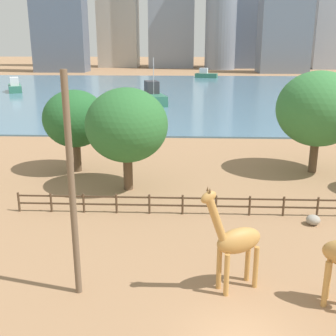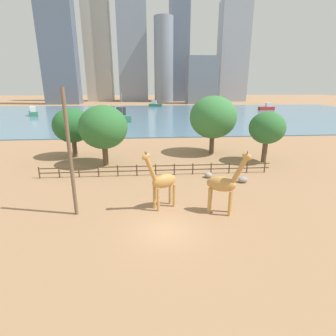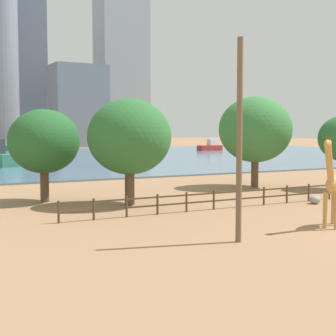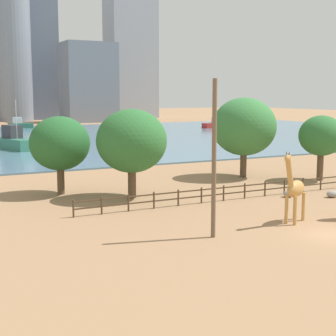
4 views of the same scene
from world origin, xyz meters
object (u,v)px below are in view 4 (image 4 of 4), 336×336
giraffe_tall (295,189)px  boat_tug (15,141)px  boat_sailboat (215,124)px  boulder_near_fence (332,194)px  tree_right_tall (321,136)px  tree_center_broad (60,144)px  boat_barge (20,124)px  tree_left_large (132,141)px  tree_left_small (244,127)px  utility_pole (214,159)px  boulder_by_pole (288,194)px

giraffe_tall → boat_tug: bearing=-109.7°
boat_sailboat → boulder_near_fence: bearing=59.9°
boat_sailboat → tree_right_tall: bearing=61.1°
tree_center_broad → boat_barge: (14.66, 91.47, -3.34)m
tree_left_large → tree_left_small: tree_left_small is taller
utility_pole → boat_tug: utility_pole is taller
utility_pole → tree_center_broad: (-4.54, 17.93, -0.35)m
boulder_by_pole → boulder_near_fence: bearing=-28.7°
utility_pole → boat_sailboat: 103.76m
boat_barge → boat_sailboat: bearing=-12.5°
tree_left_small → tree_left_large: bearing=-161.8°
boulder_near_fence → boat_barge: boat_barge is taller
tree_left_small → boulder_by_pole: bearing=-105.4°
boulder_by_pole → tree_left_small: (2.96, 10.79, 5.05)m
utility_pole → boulder_by_pole: bearing=31.7°
tree_left_small → boat_sailboat: 80.03m
tree_center_broad → boat_tug: size_ratio=0.75×
tree_left_large → boat_tug: (-1.54, 42.94, -3.35)m
tree_right_tall → utility_pole: bearing=-148.1°
giraffe_tall → boat_barge: size_ratio=0.76×
utility_pole → tree_left_small: size_ratio=1.15×
boat_sailboat → boat_tug: size_ratio=0.71×
boulder_near_fence → boulder_by_pole: (-3.28, 1.80, 0.00)m
boat_sailboat → boat_barge: size_ratio=0.96×
tree_right_tall → tree_center_broad: bearing=169.5°
utility_pole → tree_center_broad: 18.50m
utility_pole → boulder_by_pole: size_ratio=11.48×
tree_left_small → boat_barge: tree_left_small is taller
giraffe_tall → tree_left_large: tree_left_large is taller
boat_sailboat → tree_center_broad: bearing=45.1°
boat_tug → boat_barge: bearing=151.1°
tree_left_large → boat_sailboat: 92.39m
boat_sailboat → giraffe_tall: bearing=56.6°
tree_left_small → boat_barge: 91.17m
tree_left_small → tree_right_tall: bearing=-42.4°
boulder_by_pole → tree_right_tall: (8.76, 5.49, 4.24)m
giraffe_tall → tree_right_tall: size_ratio=0.76×
utility_pole → tree_right_tall: size_ratio=1.45×
utility_pole → boulder_near_fence: bearing=20.6°
boulder_near_fence → tree_left_small: bearing=91.4°
giraffe_tall → boat_tug: boat_tug is taller
tree_right_tall → tree_left_small: (-5.80, 5.30, 0.81)m
boulder_by_pole → tree_left_small: size_ratio=0.10×
tree_center_broad → tree_left_small: bearing=1.6°
tree_center_broad → tree_right_tall: (25.72, -4.76, 0.06)m
giraffe_tall → utility_pole: size_ratio=0.52×
tree_center_broad → boat_sailboat: tree_center_broad is taller
tree_left_large → tree_center_broad: 6.61m
giraffe_tall → boat_sailboat: size_ratio=0.78×
boat_barge → tree_left_large: bearing=-82.6°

